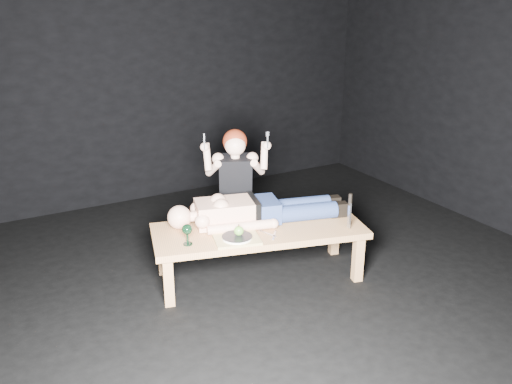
# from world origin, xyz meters

# --- Properties ---
(ground) EXTENTS (5.00, 5.00, 0.00)m
(ground) POSITION_xyz_m (0.00, 0.00, 0.00)
(ground) COLOR black
(ground) RESTS_ON ground
(back_wall) EXTENTS (5.00, 0.00, 5.00)m
(back_wall) POSITION_xyz_m (0.00, 2.50, 1.50)
(back_wall) COLOR black
(back_wall) RESTS_ON ground
(table) EXTENTS (1.84, 1.07, 0.45)m
(table) POSITION_xyz_m (-0.11, 0.19, 0.23)
(table) COLOR #BF844B
(table) RESTS_ON ground
(lying_man) EXTENTS (1.73, 0.91, 0.25)m
(lying_man) POSITION_xyz_m (-0.02, 0.32, 0.58)
(lying_man) COLOR #F1B295
(lying_man) RESTS_ON table
(kneeling_woman) EXTENTS (0.88, 0.92, 1.20)m
(kneeling_woman) POSITION_xyz_m (-0.02, 0.79, 0.60)
(kneeling_woman) COLOR black
(kneeling_woman) RESTS_ON ground
(serving_tray) EXTENTS (0.40, 0.34, 0.02)m
(serving_tray) POSITION_xyz_m (-0.38, 0.06, 0.46)
(serving_tray) COLOR tan
(serving_tray) RESTS_ON table
(plate) EXTENTS (0.29, 0.29, 0.02)m
(plate) POSITION_xyz_m (-0.38, 0.06, 0.48)
(plate) COLOR white
(plate) RESTS_ON serving_tray
(apple) EXTENTS (0.08, 0.08, 0.08)m
(apple) POSITION_xyz_m (-0.35, 0.07, 0.53)
(apple) COLOR #51912C
(apple) RESTS_ON plate
(goblet) EXTENTS (0.10, 0.10, 0.17)m
(goblet) POSITION_xyz_m (-0.74, 0.19, 0.53)
(goblet) COLOR black
(goblet) RESTS_ON table
(fork_flat) EXTENTS (0.06, 0.18, 0.01)m
(fork_flat) POSITION_xyz_m (-0.51, 0.07, 0.45)
(fork_flat) COLOR #B2B2B7
(fork_flat) RESTS_ON table
(knife_flat) EXTENTS (0.13, 0.16, 0.01)m
(knife_flat) POSITION_xyz_m (-0.07, 0.01, 0.45)
(knife_flat) COLOR #B2B2B7
(knife_flat) RESTS_ON table
(spoon_flat) EXTENTS (0.07, 0.18, 0.01)m
(spoon_flat) POSITION_xyz_m (-0.10, 0.06, 0.45)
(spoon_flat) COLOR #B2B2B7
(spoon_flat) RESTS_ON table
(carving_knife) EXTENTS (0.05, 0.05, 0.31)m
(carving_knife) POSITION_xyz_m (0.53, -0.18, 0.60)
(carving_knife) COLOR #B2B2B7
(carving_knife) RESTS_ON table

